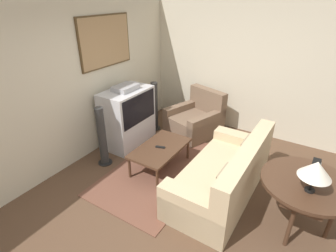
{
  "coord_description": "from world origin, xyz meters",
  "views": [
    {
      "loc": [
        -2.63,
        -1.39,
        2.74
      ],
      "look_at": [
        0.64,
        0.66,
        0.75
      ],
      "focal_mm": 28.0,
      "sensor_mm": 36.0,
      "label": 1
    }
  ],
  "objects": [
    {
      "name": "couch",
      "position": [
        0.44,
        -0.45,
        0.31
      ],
      "size": [
        1.99,
        0.95,
        0.9
      ],
      "rotation": [
        0.0,
        0.0,
        3.13
      ],
      "color": "#CCB289",
      "rests_on": "ground_plane"
    },
    {
      "name": "console_table",
      "position": [
        0.33,
        -1.5,
        0.66
      ],
      "size": [
        1.07,
        1.07,
        0.73
      ],
      "color": "#472D1E",
      "rests_on": "ground_plane"
    },
    {
      "name": "ground_plane",
      "position": [
        0.0,
        0.0,
        0.0
      ],
      "size": [
        12.0,
        12.0,
        0.0
      ],
      "primitive_type": "plane",
      "color": "brown"
    },
    {
      "name": "armchair",
      "position": [
        1.94,
        0.78,
        0.29
      ],
      "size": [
        1.21,
        1.16,
        0.91
      ],
      "rotation": [
        0.0,
        0.0,
        -1.88
      ],
      "color": "brown",
      "rests_on": "ground_plane"
    },
    {
      "name": "tv",
      "position": [
        0.84,
        1.71,
        0.57
      ],
      "size": [
        1.01,
        0.61,
        1.21
      ],
      "color": "silver",
      "rests_on": "ground_plane"
    },
    {
      "name": "mantel_clock",
      "position": [
        0.5,
        -1.53,
        0.84
      ],
      "size": [
        0.15,
        0.1,
        0.21
      ],
      "color": "black",
      "rests_on": "console_table"
    },
    {
      "name": "remote",
      "position": [
        0.45,
        0.69,
        0.43
      ],
      "size": [
        0.09,
        0.17,
        0.02
      ],
      "color": "black",
      "rests_on": "coffee_table"
    },
    {
      "name": "speaker_tower_right",
      "position": [
        1.62,
        1.62,
        0.51
      ],
      "size": [
        0.24,
        0.24,
        1.07
      ],
      "color": "black",
      "rests_on": "ground_plane"
    },
    {
      "name": "area_rug",
      "position": [
        0.41,
        0.65,
        0.01
      ],
      "size": [
        2.43,
        1.42,
        0.01
      ],
      "color": "brown",
      "rests_on": "ground_plane"
    },
    {
      "name": "table_lamp",
      "position": [
        0.17,
        -1.53,
        1.02
      ],
      "size": [
        0.35,
        0.35,
        0.4
      ],
      "color": "black",
      "rests_on": "console_table"
    },
    {
      "name": "speaker_tower_left",
      "position": [
        0.05,
        1.62,
        0.51
      ],
      "size": [
        0.24,
        0.24,
        1.07
      ],
      "color": "black",
      "rests_on": "ground_plane"
    },
    {
      "name": "coffee_table",
      "position": [
        0.46,
        0.7,
        0.38
      ],
      "size": [
        1.09,
        0.64,
        0.42
      ],
      "color": "#472D1E",
      "rests_on": "ground_plane"
    },
    {
      "name": "wall_back",
      "position": [
        0.02,
        2.13,
        1.36
      ],
      "size": [
        12.0,
        0.1,
        2.7
      ],
      "color": "beige",
      "rests_on": "ground_plane"
    },
    {
      "name": "wall_right",
      "position": [
        2.63,
        0.0,
        1.35
      ],
      "size": [
        0.06,
        12.0,
        2.7
      ],
      "color": "beige",
      "rests_on": "ground_plane"
    }
  ]
}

